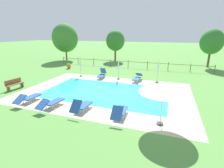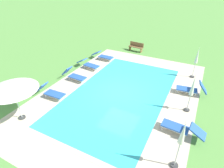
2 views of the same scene
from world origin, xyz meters
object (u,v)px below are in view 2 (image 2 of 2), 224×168
at_px(sun_lounger_north_far, 181,128).
at_px(patio_umbrella_closed_row_west, 192,89).
at_px(patio_umbrella_closed_row_centre, 197,58).
at_px(sun_lounger_north_mid, 74,75).
at_px(patio_umbrella_open_foreground, 12,86).
at_px(sun_lounger_south_near_corner, 191,89).
at_px(sun_lounger_north_end, 51,92).
at_px(wooden_bench_lawn_side, 136,47).
at_px(sun_lounger_north_near_steps, 89,64).
at_px(patio_umbrella_closed_row_mid_west, 182,138).
at_px(sun_lounger_south_mid, 103,56).

xyz_separation_m(sun_lounger_north_far, patio_umbrella_closed_row_west, (-2.03, 0.03, 1.15)).
xyz_separation_m(patio_umbrella_closed_row_west, patio_umbrella_closed_row_centre, (-4.40, -0.22, 0.03)).
relative_size(sun_lounger_north_mid, sun_lounger_north_far, 0.92).
distance_m(patio_umbrella_open_foreground, patio_umbrella_closed_row_centre, 12.04).
height_order(sun_lounger_south_near_corner, patio_umbrella_closed_row_centre, patio_umbrella_closed_row_centre).
bearing_deg(sun_lounger_north_far, patio_umbrella_open_foreground, -70.66).
xyz_separation_m(sun_lounger_north_end, wooden_bench_lawn_side, (-10.22, 1.85, 0.08)).
relative_size(sun_lounger_north_far, sun_lounger_north_end, 1.07).
distance_m(sun_lounger_north_far, wooden_bench_lawn_side, 11.44).
bearing_deg(patio_umbrella_open_foreground, wooden_bench_lawn_side, 171.41).
distance_m(sun_lounger_north_near_steps, patio_umbrella_closed_row_centre, 8.32).
distance_m(sun_lounger_north_near_steps, sun_lounger_north_end, 4.65).
bearing_deg(patio_umbrella_closed_row_west, sun_lounger_north_mid, -89.57).
bearing_deg(patio_umbrella_closed_row_mid_west, sun_lounger_south_near_corner, -178.83).
xyz_separation_m(sun_lounger_south_mid, patio_umbrella_closed_row_mid_west, (8.22, 8.02, 1.26)).
bearing_deg(sun_lounger_south_mid, sun_lounger_north_near_steps, -4.97).
bearing_deg(patio_umbrella_closed_row_mid_west, wooden_bench_lawn_side, -152.32).
distance_m(sun_lounger_north_mid, sun_lounger_north_far, 8.18).
xyz_separation_m(sun_lounger_north_near_steps, wooden_bench_lawn_side, (-5.58, 2.07, 0.11)).
height_order(sun_lounger_north_far, patio_umbrella_closed_row_west, patio_umbrella_closed_row_west).
relative_size(sun_lounger_north_end, patio_umbrella_closed_row_mid_west, 0.80).
xyz_separation_m(patio_umbrella_closed_row_west, patio_umbrella_closed_row_mid_west, (4.01, 0.07, 0.11)).
bearing_deg(patio_umbrella_closed_row_mid_west, sun_lounger_north_mid, -116.18).
relative_size(sun_lounger_north_end, wooden_bench_lawn_side, 1.27).
distance_m(sun_lounger_south_mid, wooden_bench_lawn_side, 3.96).
bearing_deg(patio_umbrella_closed_row_mid_west, patio_umbrella_open_foreground, -84.27).
distance_m(sun_lounger_south_near_corner, sun_lounger_south_mid, 8.24).
bearing_deg(patio_umbrella_closed_row_west, patio_umbrella_open_foreground, -58.82).
xyz_separation_m(sun_lounger_north_near_steps, patio_umbrella_closed_row_centre, (-2.29, 7.91, 1.18)).
height_order(patio_umbrella_closed_row_west, wooden_bench_lawn_side, patio_umbrella_closed_row_west).
bearing_deg(patio_umbrella_open_foreground, sun_lounger_north_far, 109.34).
bearing_deg(sun_lounger_north_mid, sun_lounger_south_mid, 179.91).
xyz_separation_m(patio_umbrella_closed_row_mid_west, wooden_bench_lawn_side, (-11.69, -6.13, -1.15)).
bearing_deg(patio_umbrella_closed_row_centre, patio_umbrella_open_foreground, -39.99).
bearing_deg(sun_lounger_north_end, sun_lounger_north_near_steps, -177.30).
height_order(sun_lounger_north_mid, patio_umbrella_closed_row_centre, patio_umbrella_closed_row_centre).
distance_m(sun_lounger_north_end, patio_umbrella_open_foreground, 2.82).
xyz_separation_m(sun_lounger_south_near_corner, sun_lounger_south_mid, (-2.32, -7.90, -0.04)).
xyz_separation_m(sun_lounger_north_end, patio_umbrella_closed_row_west, (-2.54, 7.92, 1.12)).
distance_m(patio_umbrella_closed_row_mid_west, wooden_bench_lawn_side, 13.26).
height_order(sun_lounger_north_far, sun_lounger_south_near_corner, sun_lounger_south_near_corner).
xyz_separation_m(sun_lounger_north_end, patio_umbrella_open_foreground, (2.28, -0.03, 1.67)).
height_order(sun_lounger_north_end, patio_umbrella_closed_row_mid_west, patio_umbrella_closed_row_mid_west).
relative_size(sun_lounger_north_mid, sun_lounger_south_mid, 0.93).
xyz_separation_m(sun_lounger_north_mid, sun_lounger_north_end, (2.48, 0.04, -0.00)).
xyz_separation_m(sun_lounger_north_near_steps, patio_umbrella_open_foreground, (6.92, 0.18, 1.69)).
xyz_separation_m(sun_lounger_south_near_corner, patio_umbrella_closed_row_mid_west, (5.90, 0.12, 1.22)).
bearing_deg(patio_umbrella_closed_row_centre, sun_lounger_north_far, 1.75).
bearing_deg(patio_umbrella_closed_row_mid_west, patio_umbrella_closed_row_west, -179.00).
xyz_separation_m(sun_lounger_north_near_steps, sun_lounger_north_end, (4.65, 0.22, 0.03)).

